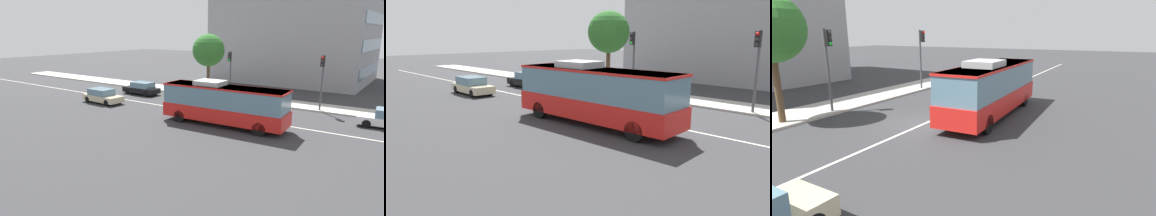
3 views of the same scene
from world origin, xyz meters
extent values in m
plane|color=#333335|center=(0.00, 0.00, 0.00)|extent=(160.00, 160.00, 0.00)
cube|color=#B2ADA3|center=(0.00, 7.72, 0.07)|extent=(80.00, 3.49, 0.14)
cube|color=silver|center=(0.00, 0.00, 0.01)|extent=(76.00, 0.16, 0.01)
cube|color=red|center=(3.46, -2.58, 0.98)|extent=(10.08, 2.83, 1.10)
cube|color=slate|center=(3.46, -2.58, 2.31)|extent=(9.87, 2.74, 1.58)
cube|color=red|center=(3.46, -2.58, 3.04)|extent=(9.98, 2.80, 0.12)
cube|color=#B2B2B2|center=(2.26, -2.62, 3.28)|extent=(2.26, 1.87, 0.36)
cylinder|color=black|center=(6.82, -1.37, 0.50)|extent=(1.01, 0.33, 1.00)
cylinder|color=black|center=(6.89, -3.57, 0.50)|extent=(1.01, 0.33, 1.00)
cylinder|color=black|center=(0.02, -1.59, 0.50)|extent=(1.01, 0.33, 1.00)
cylinder|color=black|center=(0.09, -3.79, 0.50)|extent=(1.01, 0.33, 1.00)
cube|color=#C6B793|center=(-10.79, -2.44, 0.52)|extent=(4.55, 1.92, 0.60)
cube|color=slate|center=(-11.04, -2.44, 1.14)|extent=(2.57, 1.73, 0.64)
cylinder|color=black|center=(-9.27, -1.69, 0.32)|extent=(0.65, 0.24, 0.64)
cylinder|color=black|center=(-9.32, -3.29, 0.32)|extent=(0.65, 0.24, 0.64)
cylinder|color=black|center=(-12.27, -1.60, 0.32)|extent=(0.65, 0.24, 0.64)
cylinder|color=black|center=(-12.32, -3.20, 0.32)|extent=(0.65, 0.24, 0.64)
cube|color=black|center=(-10.81, 3.27, 0.52)|extent=(4.51, 1.83, 0.60)
cube|color=slate|center=(-10.56, 3.27, 1.14)|extent=(2.53, 1.67, 0.64)
cylinder|color=black|center=(-12.32, 2.48, 0.32)|extent=(0.64, 0.22, 0.64)
cylinder|color=black|center=(-12.31, 4.08, 0.32)|extent=(0.64, 0.22, 0.64)
cylinder|color=black|center=(-9.32, 2.46, 0.32)|extent=(0.64, 0.22, 0.64)
cylinder|color=black|center=(-9.31, 4.06, 0.32)|extent=(0.64, 0.22, 0.64)
cylinder|color=black|center=(12.89, 3.01, 0.32)|extent=(0.65, 0.25, 0.64)
cylinder|color=black|center=(12.82, 4.60, 0.32)|extent=(0.65, 0.25, 0.64)
cylinder|color=#47474C|center=(8.64, 6.44, 2.60)|extent=(0.16, 0.16, 5.20)
cube|color=black|center=(8.61, 6.17, 4.65)|extent=(0.34, 0.31, 0.96)
sphere|color=red|center=(8.60, 6.02, 4.97)|extent=(0.22, 0.22, 0.22)
sphere|color=#2D2D2D|center=(8.60, 6.02, 4.65)|extent=(0.22, 0.22, 0.22)
sphere|color=#2D2D2D|center=(8.60, 6.02, 4.33)|extent=(0.22, 0.22, 0.22)
cylinder|color=#47474C|center=(-0.78, 6.54, 2.60)|extent=(0.16, 0.16, 5.20)
cube|color=black|center=(-0.77, 6.26, 4.65)|extent=(0.33, 0.29, 0.96)
sphere|color=#2D2D2D|center=(-0.76, 6.11, 4.97)|extent=(0.22, 0.22, 0.22)
sphere|color=#2D2D2D|center=(-0.76, 6.11, 4.65)|extent=(0.22, 0.22, 0.22)
sphere|color=#1ED838|center=(-0.76, 6.11, 4.33)|extent=(0.22, 0.22, 0.22)
cylinder|color=#4C3823|center=(-3.78, 6.89, 1.92)|extent=(0.36, 0.36, 3.84)
sphere|color=#2D6B28|center=(-3.78, 6.89, 5.19)|extent=(3.62, 3.62, 3.62)
cube|color=#939399|center=(0.10, 25.99, 10.20)|extent=(21.31, 18.13, 20.40)
cube|color=slate|center=(10.50, 25.63, 2.11)|extent=(0.62, 15.68, 1.50)
cube|color=slate|center=(10.50, 25.63, 5.51)|extent=(0.62, 15.68, 1.50)
cube|color=slate|center=(10.50, 25.63, 8.91)|extent=(0.62, 15.68, 1.50)
camera|label=1|loc=(15.20, -24.05, 7.19)|focal=29.98mm
camera|label=2|loc=(16.01, -16.16, 4.81)|focal=32.04mm
camera|label=3|loc=(-13.46, -9.78, 4.97)|focal=28.79mm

